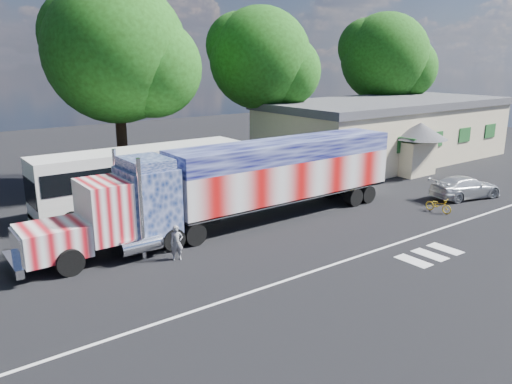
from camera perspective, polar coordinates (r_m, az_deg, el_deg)
ground at (r=24.13m, az=4.27°, el=-5.85°), size 100.00×100.00×0.00m
lane_markings at (r=22.84m, az=13.81°, el=-7.48°), size 30.00×2.67×0.01m
semi_truck at (r=26.24m, az=-1.05°, el=1.27°), size 21.34×3.37×4.55m
coach_bus at (r=29.69m, az=-12.75°, el=1.57°), size 12.37×2.88×3.60m
hall_building at (r=44.93m, az=14.70°, el=6.89°), size 22.40×12.80×5.20m
parked_car at (r=34.26m, az=22.81°, el=0.51°), size 5.12×3.04×1.39m
woman at (r=22.16m, az=-9.05°, el=-5.77°), size 0.66×0.54×1.57m
bicycle at (r=30.56m, az=20.13°, el=-1.42°), size 0.70×1.63×0.83m
tree_ne_a at (r=41.08m, az=0.68°, el=14.94°), size 8.50×8.10×12.64m
tree_far_ne at (r=53.05m, az=14.68°, el=14.58°), size 9.19×8.75×13.06m
tree_n_mid at (r=34.48m, az=-15.44°, el=15.11°), size 9.64×9.18×13.60m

